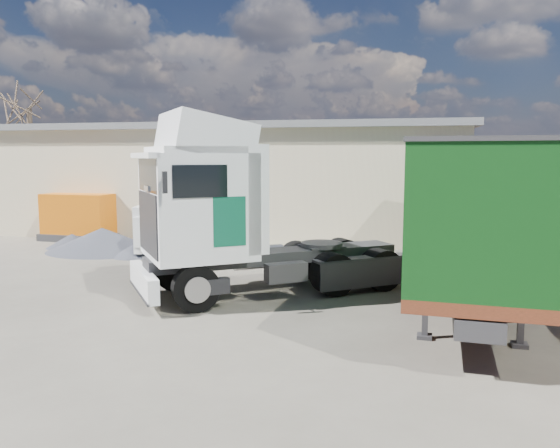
% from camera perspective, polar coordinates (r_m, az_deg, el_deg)
% --- Properties ---
extents(ground, '(120.00, 120.00, 0.00)m').
position_cam_1_polar(ground, '(14.54, -13.27, -8.28)').
color(ground, black).
rests_on(ground, ground).
extents(warehouse, '(30.60, 12.60, 5.42)m').
position_cam_1_polar(warehouse, '(31.11, -10.85, 4.83)').
color(warehouse, '#C2B895').
rests_on(warehouse, ground).
extents(bare_tree, '(4.00, 4.00, 9.60)m').
position_cam_1_polar(bare_tree, '(40.77, -24.83, 12.22)').
color(bare_tree, '#382B21').
rests_on(bare_tree, ground).
extents(tractor_unit, '(7.51, 6.47, 4.95)m').
position_cam_1_polar(tractor_unit, '(14.86, -5.08, 0.40)').
color(tractor_unit, black).
rests_on(tractor_unit, ground).
extents(box_trailer, '(3.59, 12.58, 4.13)m').
position_cam_1_polar(box_trailer, '(15.59, 18.99, 1.95)').
color(box_trailer, '#2D2D30').
rests_on(box_trailer, ground).
extents(panel_van, '(2.94, 5.06, 1.94)m').
position_cam_1_polar(panel_van, '(22.70, -11.41, -0.16)').
color(panel_van, black).
rests_on(panel_van, ground).
extents(orange_skip, '(3.56, 2.38, 2.13)m').
position_cam_1_polar(orange_skip, '(26.65, -19.93, 0.45)').
color(orange_skip, '#2D2D30').
rests_on(orange_skip, ground).
extents(gravel_heap, '(5.63, 4.95, 0.95)m').
position_cam_1_polar(gravel_heap, '(23.19, -18.20, -1.62)').
color(gravel_heap, black).
rests_on(gravel_heap, ground).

